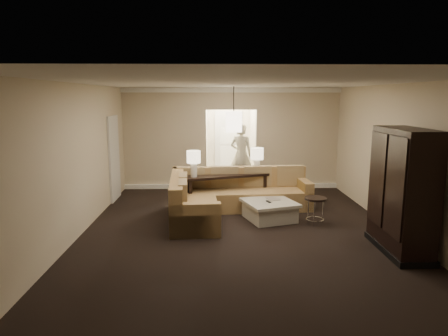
{
  "coord_description": "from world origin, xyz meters",
  "views": [
    {
      "loc": [
        -0.5,
        -7.08,
        2.56
      ],
      "look_at": [
        -0.28,
        1.2,
        1.07
      ],
      "focal_mm": 32.0,
      "sensor_mm": 36.0,
      "label": 1
    }
  ],
  "objects_px": {
    "armoire": "(402,194)",
    "coffee_table": "(269,210)",
    "console_table": "(226,188)",
    "sectional_sofa": "(227,197)",
    "drink_table": "(315,205)",
    "person": "(241,151)"
  },
  "relations": [
    {
      "from": "armoire",
      "to": "coffee_table",
      "type": "bearing_deg",
      "value": 136.79
    },
    {
      "from": "coffee_table",
      "to": "console_table",
      "type": "height_order",
      "value": "console_table"
    },
    {
      "from": "sectional_sofa",
      "to": "drink_table",
      "type": "distance_m",
      "value": 1.95
    },
    {
      "from": "armoire",
      "to": "drink_table",
      "type": "bearing_deg",
      "value": 124.81
    },
    {
      "from": "sectional_sofa",
      "to": "coffee_table",
      "type": "bearing_deg",
      "value": -32.99
    },
    {
      "from": "drink_table",
      "to": "person",
      "type": "relative_size",
      "value": 0.27
    },
    {
      "from": "coffee_table",
      "to": "sectional_sofa",
      "type": "bearing_deg",
      "value": 150.67
    },
    {
      "from": "armoire",
      "to": "person",
      "type": "distance_m",
      "value": 5.59
    },
    {
      "from": "console_table",
      "to": "person",
      "type": "xyz_separation_m",
      "value": [
        0.51,
        2.3,
        0.54
      ]
    },
    {
      "from": "sectional_sofa",
      "to": "armoire",
      "type": "relative_size",
      "value": 1.56
    },
    {
      "from": "coffee_table",
      "to": "armoire",
      "type": "relative_size",
      "value": 0.61
    },
    {
      "from": "coffee_table",
      "to": "drink_table",
      "type": "bearing_deg",
      "value": -19.76
    },
    {
      "from": "sectional_sofa",
      "to": "console_table",
      "type": "distance_m",
      "value": 0.51
    },
    {
      "from": "sectional_sofa",
      "to": "coffee_table",
      "type": "xyz_separation_m",
      "value": [
        0.89,
        -0.5,
        -0.17
      ]
    },
    {
      "from": "armoire",
      "to": "console_table",
      "type": "bearing_deg",
      "value": 134.96
    },
    {
      "from": "person",
      "to": "drink_table",
      "type": "bearing_deg",
      "value": 133.33
    },
    {
      "from": "sectional_sofa",
      "to": "drink_table",
      "type": "relative_size",
      "value": 5.82
    },
    {
      "from": "sectional_sofa",
      "to": "person",
      "type": "relative_size",
      "value": 1.6
    },
    {
      "from": "person",
      "to": "console_table",
      "type": "bearing_deg",
      "value": 101.7
    },
    {
      "from": "drink_table",
      "to": "coffee_table",
      "type": "bearing_deg",
      "value": 160.24
    },
    {
      "from": "sectional_sofa",
      "to": "person",
      "type": "height_order",
      "value": "person"
    },
    {
      "from": "coffee_table",
      "to": "person",
      "type": "height_order",
      "value": "person"
    }
  ]
}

